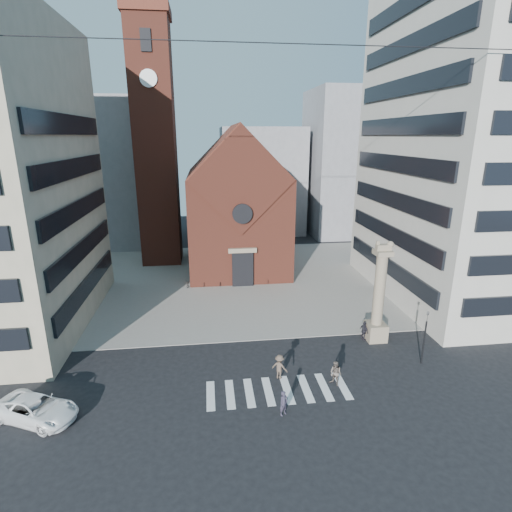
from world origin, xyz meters
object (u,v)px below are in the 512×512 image
Objects in this scene: white_car at (36,409)px; pedestrian_1 at (336,373)px; pedestrian_2 at (364,331)px; lion_column at (378,302)px; pedestrian_0 at (284,403)px; scooter_0 at (190,283)px; traffic_light at (425,336)px.

pedestrian_1 is at bearing -62.10° from white_car.
pedestrian_2 reaches higher than white_car.
pedestrian_2 is at bearing 180.00° from lion_column.
pedestrian_0 reaches higher than scooter_0.
pedestrian_0 is at bearing -71.05° from white_car.
pedestrian_2 is at bearing 105.53° from pedestrian_1.
traffic_light is (1.99, -4.00, -1.17)m from lion_column.
scooter_0 is (-15.08, 14.47, -0.39)m from pedestrian_2.
pedestrian_1 is (19.18, 1.16, 0.18)m from white_car.
lion_column reaches higher than scooter_0.
traffic_light is 7.73m from pedestrian_1.
pedestrian_1 reaches higher than white_car.
pedestrian_1 is at bearing 124.81° from pedestrian_2.
pedestrian_0 is 12.00m from pedestrian_2.
pedestrian_1 is 22.97m from scooter_0.
traffic_light is at bearing -11.27° from pedestrian_0.
pedestrian_0 is at bearing 116.36° from pedestrian_2.
pedestrian_2 is at bearing -49.00° from white_car.
lion_column is 13.01m from pedestrian_0.
pedestrian_1 is 1.06× the size of pedestrian_2.
traffic_light is 2.79× the size of scooter_0.
white_car is 3.16× the size of pedestrian_0.
traffic_light is at bearing 66.39° from pedestrian_1.
pedestrian_2 is (-1.01, 0.00, -2.61)m from lion_column.
pedestrian_2 is 20.91m from scooter_0.
scooter_0 is at bearing 73.60° from pedestrian_0.
lion_column is 4.83× the size of pedestrian_1.
scooter_0 is at bearing 134.39° from traffic_light.
lion_column is at bearing 9.18° from pedestrian_0.
traffic_light reaches higher than scooter_0.
traffic_light is 2.53× the size of pedestrian_2.
pedestrian_0 is 0.91× the size of pedestrian_1.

